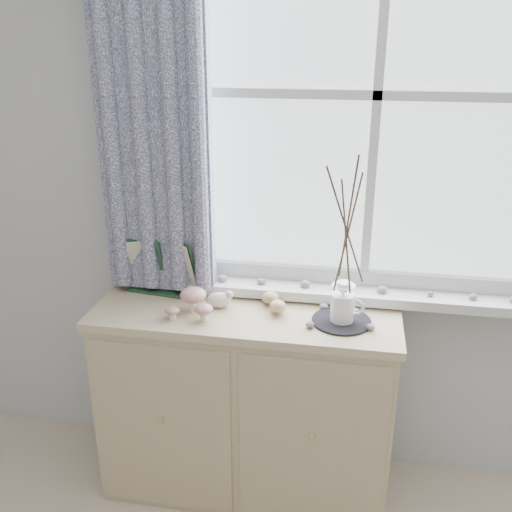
# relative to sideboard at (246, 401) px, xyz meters

# --- Properties ---
(room_shell) EXTENTS (4.04, 4.04, 2.62)m
(room_shell) POSITION_rel_sideboard_xyz_m (0.16, -1.62, 1.23)
(room_shell) COLOR #B4B4B2
(room_shell) RESTS_ON ground
(sideboard) EXTENTS (1.20, 0.45, 0.85)m
(sideboard) POSITION_rel_sideboard_xyz_m (0.00, 0.00, 0.00)
(sideboard) COLOR #C5B48A
(sideboard) RESTS_ON ground
(botanical_book) EXTENTS (0.36, 0.17, 0.24)m
(botanical_book) POSITION_rel_sideboard_xyz_m (-0.37, 0.08, 0.55)
(botanical_book) COLOR #1C3B25
(botanical_book) RESTS_ON sideboard
(toadstool_cluster) EXTENTS (0.18, 0.16, 0.10)m
(toadstool_cluster) POSITION_rel_sideboard_xyz_m (-0.19, -0.06, 0.48)
(toadstool_cluster) COLOR white
(toadstool_cluster) RESTS_ON sideboard
(wooden_eggs) EXTENTS (0.10, 0.12, 0.08)m
(wooden_eggs) POSITION_rel_sideboard_xyz_m (0.11, 0.03, 0.46)
(wooden_eggs) COLOR tan
(wooden_eggs) RESTS_ON sideboard
(songbird_figurine) EXTENTS (0.14, 0.09, 0.07)m
(songbird_figurine) POSITION_rel_sideboard_xyz_m (-0.11, 0.01, 0.46)
(songbird_figurine) COLOR silver
(songbird_figurine) RESTS_ON sideboard
(crocheted_doily) EXTENTS (0.22, 0.22, 0.01)m
(crocheted_doily) POSITION_rel_sideboard_xyz_m (0.37, -0.03, 0.43)
(crocheted_doily) COLOR black
(crocheted_doily) RESTS_ON sideboard
(twig_pitcher) EXTENTS (0.29, 0.29, 0.66)m
(twig_pitcher) POSITION_rel_sideboard_xyz_m (0.37, -0.03, 0.80)
(twig_pitcher) COLOR white
(twig_pitcher) RESTS_ON crocheted_doily
(sideboard_pebbles) EXTENTS (0.33, 0.23, 0.02)m
(sideboard_pebbles) POSITION_rel_sideboard_xyz_m (0.33, 0.01, 0.44)
(sideboard_pebbles) COLOR gray
(sideboard_pebbles) RESTS_ON sideboard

